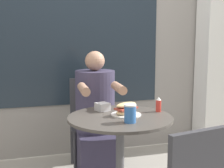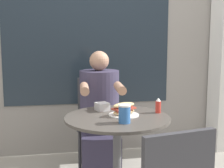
{
  "view_description": "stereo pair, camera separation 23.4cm",
  "coord_description": "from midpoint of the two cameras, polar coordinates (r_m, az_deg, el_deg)",
  "views": [
    {
      "loc": [
        -0.64,
        -2.02,
        1.26
      ],
      "look_at": [
        0.0,
        0.21,
        0.92
      ],
      "focal_mm": 50.0,
      "sensor_mm": 36.0,
      "label": 1
    },
    {
      "loc": [
        -0.41,
        -2.08,
        1.26
      ],
      "look_at": [
        0.0,
        0.21,
        0.92
      ],
      "focal_mm": 50.0,
      "sensor_mm": 36.0,
      "label": 2
    }
  ],
  "objects": [
    {
      "name": "seated_diner",
      "position": [
        2.76,
        -5.39,
        -7.68
      ],
      "size": [
        0.37,
        0.63,
        1.15
      ],
      "rotation": [
        0.0,
        0.0,
        3.07
      ],
      "color": "#38334C",
      "rests_on": "ground_plane"
    },
    {
      "name": "drink_cup",
      "position": [
        2.02,
        0.01,
        -5.44
      ],
      "size": [
        0.08,
        0.08,
        0.12
      ],
      "color": "#336BB7",
      "rests_on": "cafe_table"
    },
    {
      "name": "storefront_wall",
      "position": [
        3.42,
        -7.3,
        10.65
      ],
      "size": [
        8.0,
        0.09,
        2.8
      ],
      "color": "gray",
      "rests_on": "ground_plane"
    },
    {
      "name": "lattice_pillar",
      "position": [
        3.75,
        16.22,
        7.12
      ],
      "size": [
        0.28,
        0.28,
        2.4
      ],
      "color": "silver",
      "rests_on": "ground_plane"
    },
    {
      "name": "diner_chair",
      "position": [
        3.08,
        -6.45,
        -5.54
      ],
      "size": [
        0.4,
        0.4,
        0.87
      ],
      "rotation": [
        0.0,
        0.0,
        3.07
      ],
      "color": "#333338",
      "rests_on": "ground_plane"
    },
    {
      "name": "condiment_bottle",
      "position": [
        2.32,
        5.66,
        -3.79
      ],
      "size": [
        0.04,
        0.04,
        0.11
      ],
      "color": "red",
      "rests_on": "cafe_table"
    },
    {
      "name": "sandwich_on_plate",
      "position": [
        2.21,
        -0.43,
        -4.75
      ],
      "size": [
        0.22,
        0.22,
        0.09
      ],
      "rotation": [
        0.0,
        0.0,
        0.45
      ],
      "color": "white",
      "rests_on": "cafe_table"
    },
    {
      "name": "cafe_table",
      "position": [
        2.24,
        -1.56,
        -10.69
      ],
      "size": [
        0.74,
        0.74,
        0.72
      ],
      "color": "#47423D",
      "rests_on": "ground_plane"
    },
    {
      "name": "napkin_box",
      "position": [
        2.36,
        -4.63,
        -4.2
      ],
      "size": [
        0.12,
        0.12,
        0.06
      ],
      "rotation": [
        0.0,
        0.0,
        0.35
      ],
      "color": "silver",
      "rests_on": "cafe_table"
    }
  ]
}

